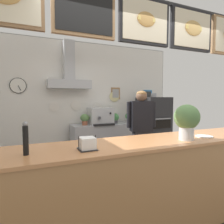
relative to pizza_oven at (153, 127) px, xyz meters
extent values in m
plane|color=#3F3A38|center=(-1.64, -1.88, -0.77)|extent=(5.90, 5.90, 0.00)
cube|color=gray|center=(-1.64, 0.58, 0.66)|extent=(4.64, 0.12, 2.88)
cube|color=white|center=(-1.64, 0.52, 0.66)|extent=(4.60, 0.01, 2.84)
cylinder|color=black|center=(-3.15, 0.50, 1.01)|extent=(0.34, 0.02, 0.34)
cylinder|color=white|center=(-3.15, 0.49, 1.01)|extent=(0.31, 0.01, 0.31)
cube|color=black|center=(-3.12, 0.48, 0.96)|extent=(0.06, 0.01, 0.11)
cylinder|color=white|center=(-2.41, 0.50, 0.55)|extent=(0.23, 0.02, 0.23)
cylinder|color=white|center=(-1.90, 0.50, 0.57)|extent=(0.24, 0.02, 0.24)
cylinder|color=white|center=(-1.34, 0.50, 0.49)|extent=(0.29, 0.02, 0.29)
cylinder|color=beige|center=(-0.88, 0.50, 0.79)|extent=(0.27, 0.02, 0.27)
cube|color=#997047|center=(-0.85, 0.50, 0.87)|extent=(0.25, 0.02, 0.31)
cube|color=#A3A3A3|center=(-0.85, 0.49, 0.87)|extent=(0.18, 0.01, 0.22)
cube|color=teal|center=(0.15, 0.50, 0.83)|extent=(0.27, 0.02, 0.28)
cube|color=#343434|center=(0.15, 0.49, 0.83)|extent=(0.20, 0.01, 0.20)
cube|color=#B7BABF|center=(-2.07, 0.36, 1.06)|extent=(0.98, 0.32, 0.20)
cube|color=#B7BABF|center=(-2.07, 0.40, 1.61)|extent=(0.24, 0.24, 0.89)
cube|color=#9E754C|center=(-2.39, -2.10, 1.67)|extent=(0.69, 0.05, 0.55)
cube|color=black|center=(-2.39, -2.12, 1.67)|extent=(0.62, 0.01, 0.48)
cube|color=black|center=(-1.64, -2.10, 1.67)|extent=(0.69, 0.05, 0.55)
cube|color=beige|center=(-1.64, -2.12, 1.67)|extent=(0.62, 0.01, 0.48)
ellipsoid|color=tan|center=(-1.64, -2.14, 1.69)|extent=(0.25, 0.04, 0.18)
cube|color=#E5C666|center=(-1.64, -2.14, 1.69)|extent=(0.24, 0.01, 0.05)
cube|color=black|center=(-0.89, -2.10, 1.67)|extent=(0.69, 0.05, 0.55)
cube|color=beige|center=(-0.89, -2.12, 1.67)|extent=(0.62, 0.01, 0.48)
ellipsoid|color=#DBAD60|center=(-0.89, -2.14, 1.69)|extent=(0.29, 0.04, 0.20)
cube|color=#E5C666|center=(-0.89, -2.14, 1.69)|extent=(0.27, 0.01, 0.05)
cube|color=#B77F4C|center=(-1.64, -2.41, -0.26)|extent=(3.39, 0.65, 1.02)
cube|color=#CF8550|center=(-1.64, -2.41, 0.27)|extent=(3.46, 0.68, 0.03)
cube|color=#A3A5AD|center=(-1.26, 0.18, -0.32)|extent=(1.62, 0.58, 0.90)
cube|color=gray|center=(-1.26, 0.18, -0.61)|extent=(1.54, 0.53, 0.02)
cube|color=#232326|center=(0.00, 0.00, 0.00)|extent=(0.66, 0.71, 1.54)
cube|color=black|center=(0.00, -0.37, 0.12)|extent=(0.50, 0.02, 0.20)
cube|color=#A3A5AD|center=(0.00, -0.38, 0.25)|extent=(0.46, 0.02, 0.02)
cylinder|color=#A3A5AD|center=(0.00, 0.00, 0.82)|extent=(0.14, 0.14, 0.10)
cube|color=#232328|center=(-0.99, -1.01, -0.33)|extent=(0.34, 0.27, 0.89)
cube|color=black|center=(-0.99, -1.01, 0.40)|extent=(0.45, 0.31, 0.57)
cylinder|color=black|center=(-0.76, -1.07, 0.43)|extent=(0.08, 0.08, 0.49)
cylinder|color=black|center=(-1.23, -0.95, 0.43)|extent=(0.08, 0.08, 0.49)
sphere|color=brown|center=(-0.99, -1.01, 0.78)|extent=(0.20, 0.20, 0.20)
ellipsoid|color=olive|center=(-0.99, -1.01, 0.83)|extent=(0.19, 0.19, 0.11)
cube|color=silver|center=(-1.39, 0.16, 0.32)|extent=(0.55, 0.42, 0.39)
cylinder|color=#4C4C51|center=(-1.50, -0.08, 0.30)|extent=(0.06, 0.06, 0.06)
cube|color=black|center=(-1.39, -0.09, 0.15)|extent=(0.49, 0.10, 0.04)
sphere|color=black|center=(-1.23, -0.07, 0.40)|extent=(0.04, 0.04, 0.04)
cylinder|color=#9E563D|center=(-1.77, 0.16, 0.18)|extent=(0.13, 0.13, 0.09)
ellipsoid|color=#5B844C|center=(-1.77, 0.16, 0.29)|extent=(0.20, 0.20, 0.18)
cylinder|color=#4C4C51|center=(-1.01, 0.19, 0.17)|extent=(0.13, 0.13, 0.08)
ellipsoid|color=#47894C|center=(-1.01, 0.19, 0.28)|extent=(0.21, 0.21, 0.19)
cylinder|color=beige|center=(-0.65, 0.14, 0.18)|extent=(0.13, 0.13, 0.10)
ellipsoid|color=#47894C|center=(-0.65, 0.14, 0.29)|extent=(0.17, 0.17, 0.16)
cylinder|color=black|center=(-3.00, -2.48, 0.40)|extent=(0.04, 0.04, 0.24)
sphere|color=gray|center=(-3.00, -2.48, 0.54)|extent=(0.04, 0.04, 0.04)
cube|color=#262628|center=(-2.49, -2.51, 0.29)|extent=(0.16, 0.16, 0.01)
cylinder|color=#262628|center=(-2.57, -2.51, 0.34)|extent=(0.01, 0.01, 0.13)
cylinder|color=#262628|center=(-2.41, -2.51, 0.34)|extent=(0.01, 0.01, 0.13)
cube|color=white|center=(-2.49, -2.51, 0.34)|extent=(0.13, 0.13, 0.11)
cylinder|color=silver|center=(-1.37, -2.55, 0.36)|extent=(0.16, 0.16, 0.16)
cylinder|color=gray|center=(-1.37, -2.55, 0.31)|extent=(0.15, 0.15, 0.05)
ellipsoid|color=#5B844C|center=(-1.37, -2.55, 0.54)|extent=(0.28, 0.28, 0.28)
cylinder|color=white|center=(-1.04, -2.50, 0.29)|extent=(0.20, 0.20, 0.01)
camera|label=1|loc=(-2.98, -4.19, 0.74)|focal=31.46mm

